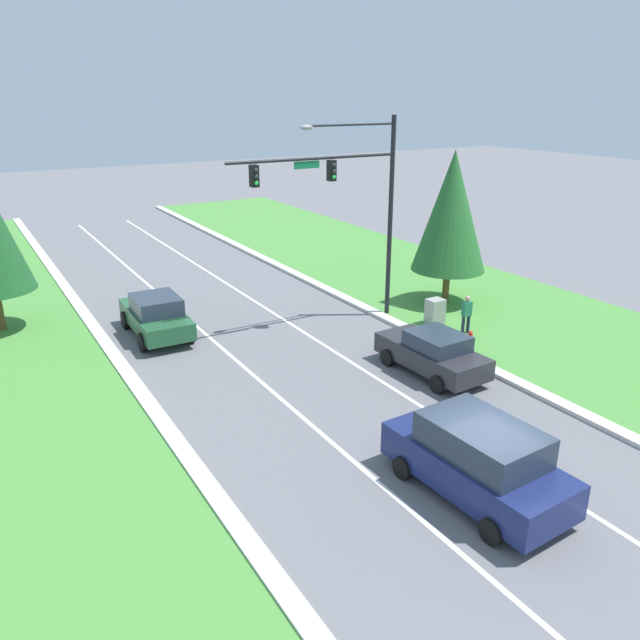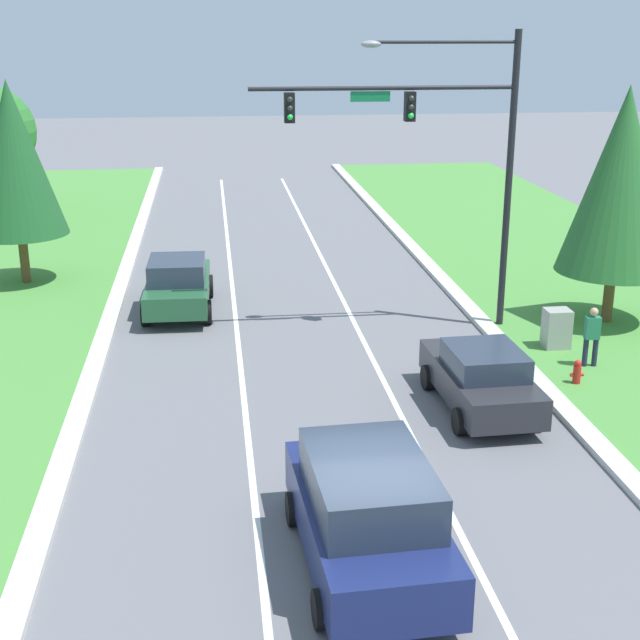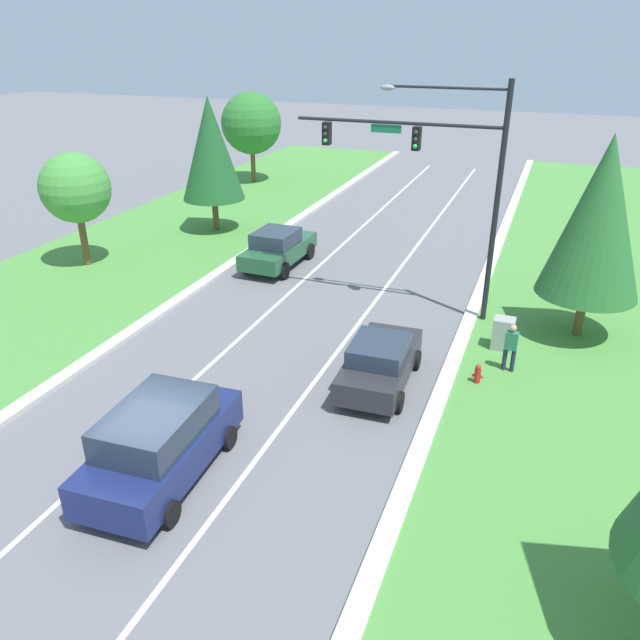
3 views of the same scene
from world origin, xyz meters
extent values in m
plane|color=slate|center=(0.00, 0.00, 0.00)|extent=(160.00, 160.00, 0.00)
cube|color=beige|center=(5.65, 0.00, 0.07)|extent=(0.50, 90.00, 0.15)
cube|color=beige|center=(-5.65, 0.00, 0.07)|extent=(0.50, 90.00, 0.15)
cube|color=white|center=(-1.80, 0.00, 0.00)|extent=(0.14, 81.00, 0.01)
cube|color=white|center=(1.80, 0.00, 0.00)|extent=(0.14, 81.00, 0.01)
cylinder|color=black|center=(6.11, 12.23, 4.28)|extent=(0.20, 0.20, 8.57)
cylinder|color=black|center=(2.40, 12.23, 7.03)|extent=(7.42, 0.12, 0.12)
cube|color=#147042|center=(2.02, 12.23, 6.81)|extent=(1.10, 0.04, 0.28)
cylinder|color=black|center=(4.07, 12.23, 8.22)|extent=(4.08, 0.09, 0.09)
ellipsoid|color=gray|center=(2.02, 12.23, 8.17)|extent=(0.56, 0.28, 0.20)
cube|color=black|center=(3.14, 12.23, 6.53)|extent=(0.28, 0.32, 0.80)
sphere|color=#2D2D2D|center=(3.14, 12.06, 6.76)|extent=(0.16, 0.16, 0.16)
sphere|color=#2D2D2D|center=(3.14, 12.06, 6.53)|extent=(0.16, 0.16, 0.16)
sphere|color=#23D647|center=(3.14, 12.06, 6.29)|extent=(0.16, 0.16, 0.16)
cube|color=black|center=(-0.20, 12.23, 6.53)|extent=(0.28, 0.32, 0.80)
sphere|color=#2D2D2D|center=(-0.20, 12.06, 6.76)|extent=(0.16, 0.16, 0.16)
sphere|color=#2D2D2D|center=(-0.20, 12.06, 6.53)|extent=(0.16, 0.16, 0.16)
sphere|color=#23D647|center=(-0.20, 12.06, 6.29)|extent=(0.16, 0.16, 0.16)
cube|color=#235633|center=(-3.55, 15.00, 0.72)|extent=(2.01, 4.67, 0.70)
cube|color=#283342|center=(-3.56, 14.72, 1.41)|extent=(1.76, 2.12, 0.68)
cylinder|color=black|center=(-2.59, 16.41, 0.38)|extent=(0.26, 0.76, 0.75)
cylinder|color=black|center=(-4.45, 16.45, 0.38)|extent=(0.26, 0.76, 0.75)
cylinder|color=black|center=(-2.65, 13.54, 0.38)|extent=(0.26, 0.76, 0.75)
cylinder|color=black|center=(-4.52, 13.58, 0.38)|extent=(0.26, 0.76, 0.75)
cube|color=#28282D|center=(3.72, 6.40, 0.67)|extent=(1.94, 4.34, 0.72)
cube|color=#283342|center=(3.73, 6.15, 1.30)|extent=(1.68, 1.98, 0.55)
cylinder|color=black|center=(4.55, 7.76, 0.31)|extent=(0.26, 0.63, 0.62)
cylinder|color=black|center=(2.80, 7.70, 0.31)|extent=(0.26, 0.63, 0.62)
cylinder|color=black|center=(4.64, 5.11, 0.31)|extent=(0.26, 0.63, 0.62)
cylinder|color=black|center=(2.89, 5.05, 0.31)|extent=(0.26, 0.63, 0.62)
cube|color=navy|center=(-0.04, 0.32, 0.76)|extent=(2.31, 4.89, 0.90)
cube|color=#283342|center=(-0.04, 0.20, 1.60)|extent=(2.01, 2.96, 0.78)
cylinder|color=black|center=(0.90, 1.85, 0.31)|extent=(0.27, 0.62, 0.61)
cylinder|color=black|center=(-1.13, 1.75, 0.31)|extent=(0.27, 0.62, 0.61)
cylinder|color=black|center=(1.04, -1.12, 0.31)|extent=(0.27, 0.62, 0.61)
cylinder|color=black|center=(-0.99, -1.21, 0.31)|extent=(0.27, 0.62, 0.61)
cube|color=#9E9E99|center=(7.02, 10.04, 0.59)|extent=(0.70, 0.60, 1.18)
cylinder|color=#232842|center=(7.24, 8.54, 0.42)|extent=(0.14, 0.14, 0.84)
cylinder|color=#232842|center=(7.49, 8.52, 0.42)|extent=(0.14, 0.14, 0.84)
cube|color=#287556|center=(7.36, 8.53, 1.14)|extent=(0.40, 0.25, 0.60)
sphere|color=tan|center=(7.36, 8.53, 1.58)|extent=(0.22, 0.22, 0.22)
cylinder|color=red|center=(6.56, 7.41, 0.28)|extent=(0.20, 0.20, 0.55)
sphere|color=red|center=(6.56, 7.41, 0.61)|extent=(0.18, 0.18, 0.18)
cylinder|color=red|center=(6.44, 7.41, 0.30)|extent=(0.10, 0.09, 0.09)
cylinder|color=red|center=(6.68, 7.41, 0.30)|extent=(0.10, 0.09, 0.09)
cylinder|color=brown|center=(9.43, 12.09, 0.83)|extent=(0.32, 0.32, 1.66)
cone|color=#28662D|center=(9.43, 12.09, 4.38)|extent=(3.39, 3.39, 5.43)
camera|label=1|loc=(-10.03, -8.99, 9.38)|focal=35.00mm
camera|label=2|loc=(-2.39, -12.46, 8.62)|focal=50.00mm
camera|label=3|loc=(7.93, -9.88, 10.03)|focal=35.00mm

